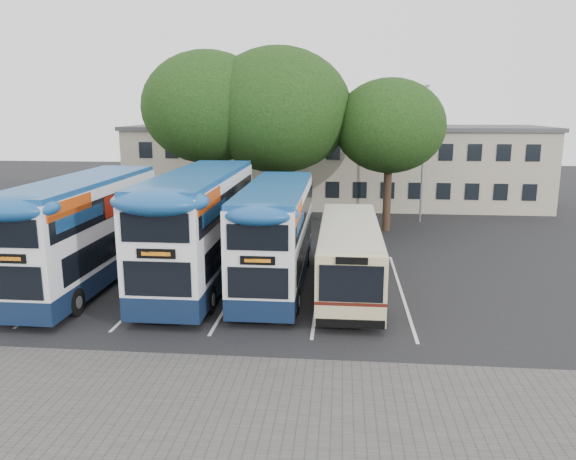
# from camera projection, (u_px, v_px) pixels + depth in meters

# --- Properties ---
(ground) EXTENTS (120.00, 120.00, 0.00)m
(ground) POSITION_uv_depth(u_px,v_px,m) (320.00, 335.00, 19.23)
(ground) COLOR black
(ground) RESTS_ON ground
(paving_strip) EXTENTS (40.00, 6.00, 0.01)m
(paving_strip) POSITION_uv_depth(u_px,v_px,m) (235.00, 407.00, 14.55)
(paving_strip) COLOR #595654
(paving_strip) RESTS_ON ground
(bay_lines) EXTENTS (14.12, 11.00, 0.01)m
(bay_lines) POSITION_uv_depth(u_px,v_px,m) (238.00, 286.00, 24.44)
(bay_lines) COLOR silver
(bay_lines) RESTS_ON ground
(depot_building) EXTENTS (32.40, 8.40, 6.20)m
(depot_building) POSITION_uv_depth(u_px,v_px,m) (334.00, 165.00, 44.80)
(depot_building) COLOR #B4A791
(depot_building) RESTS_ON ground
(lamp_post) EXTENTS (0.25, 1.05, 9.06)m
(lamp_post) POSITION_uv_depth(u_px,v_px,m) (424.00, 147.00, 37.00)
(lamp_post) COLOR gray
(lamp_post) RESTS_ON ground
(tree_left) EXTENTS (8.10, 8.10, 11.07)m
(tree_left) POSITION_uv_depth(u_px,v_px,m) (208.00, 107.00, 34.57)
(tree_left) COLOR black
(tree_left) RESTS_ON ground
(tree_mid) EXTENTS (9.07, 9.07, 11.30)m
(tree_mid) POSITION_uv_depth(u_px,v_px,m) (278.00, 110.00, 34.58)
(tree_mid) COLOR black
(tree_mid) RESTS_ON ground
(tree_right) EXTENTS (6.76, 6.76, 9.40)m
(tree_right) POSITION_uv_depth(u_px,v_px,m) (390.00, 126.00, 34.09)
(tree_right) COLOR black
(tree_right) RESTS_ON ground
(bus_dd_left) EXTENTS (2.72, 11.22, 4.68)m
(bus_dd_left) POSITION_uv_depth(u_px,v_px,m) (84.00, 227.00, 24.14)
(bus_dd_left) COLOR #101F3D
(bus_dd_left) RESTS_ON ground
(bus_dd_mid) EXTENTS (2.84, 11.72, 4.88)m
(bus_dd_mid) POSITION_uv_depth(u_px,v_px,m) (200.00, 223.00, 24.53)
(bus_dd_mid) COLOR #101F3D
(bus_dd_mid) RESTS_ON ground
(bus_dd_right) EXTENTS (2.56, 10.55, 4.40)m
(bus_dd_right) POSITION_uv_depth(u_px,v_px,m) (276.00, 231.00, 24.18)
(bus_dd_right) COLOR #101F3D
(bus_dd_right) RESTS_ON ground
(bus_single) EXTENTS (2.50, 9.82, 2.93)m
(bus_single) POSITION_uv_depth(u_px,v_px,m) (349.00, 252.00, 23.61)
(bus_single) COLOR beige
(bus_single) RESTS_ON ground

